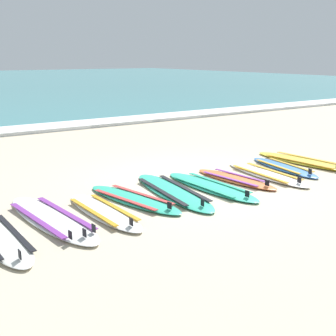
% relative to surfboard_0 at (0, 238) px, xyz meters
% --- Properties ---
extents(ground_plane, '(80.00, 80.00, 0.00)m').
position_rel_surfboard_0_xyz_m(ground_plane, '(3.83, 0.81, -0.04)').
color(ground_plane, beige).
extents(wave_foam_strip, '(80.00, 1.38, 0.11)m').
position_rel_surfboard_0_xyz_m(wave_foam_strip, '(3.83, 8.48, 0.02)').
color(wave_foam_strip, white).
rests_on(wave_foam_strip, ground).
extents(surfboard_0, '(0.63, 2.17, 0.18)m').
position_rel_surfboard_0_xyz_m(surfboard_0, '(0.00, 0.00, 0.00)').
color(surfboard_0, silver).
rests_on(surfboard_0, ground).
extents(surfboard_1, '(0.92, 2.59, 0.18)m').
position_rel_surfboard_0_xyz_m(surfboard_1, '(0.80, 0.33, 0.00)').
color(surfboard_1, white).
rests_on(surfboard_1, ground).
extents(surfboard_2, '(0.62, 2.10, 0.18)m').
position_rel_surfboard_0_xyz_m(surfboard_2, '(1.57, 0.16, 0.00)').
color(surfboard_2, white).
rests_on(surfboard_2, ground).
extents(surfboard_3, '(1.00, 2.21, 0.18)m').
position_rel_surfboard_0_xyz_m(surfboard_3, '(2.25, 0.43, -0.00)').
color(surfboard_3, '#2DB793').
rests_on(surfboard_3, ground).
extents(surfboard_4, '(0.87, 2.57, 0.18)m').
position_rel_surfboard_0_xyz_m(surfboard_4, '(3.04, 0.42, -0.00)').
color(surfboard_4, '#2DB793').
rests_on(surfboard_4, ground).
extents(surfboard_5, '(0.73, 2.35, 0.18)m').
position_rel_surfboard_0_xyz_m(surfboard_5, '(3.79, 0.28, -0.00)').
color(surfboard_5, '#2DB793').
rests_on(surfboard_5, ground).
extents(surfboard_6, '(0.73, 1.97, 0.18)m').
position_rel_surfboard_0_xyz_m(surfboard_6, '(4.50, 0.40, 0.00)').
color(surfboard_6, orange).
rests_on(surfboard_6, ground).
extents(surfboard_7, '(0.65, 2.25, 0.18)m').
position_rel_surfboard_0_xyz_m(surfboard_7, '(5.27, 0.32, -0.00)').
color(surfboard_7, white).
rests_on(surfboard_7, ground).
extents(surfboard_8, '(0.73, 2.02, 0.18)m').
position_rel_surfboard_0_xyz_m(surfboard_8, '(6.00, 0.51, 0.00)').
color(surfboard_8, '#3875CC').
rests_on(surfboard_8, ground).
extents(surfboard_9, '(0.90, 2.55, 0.18)m').
position_rel_surfboard_0_xyz_m(surfboard_9, '(6.80, 0.62, 0.00)').
color(surfboard_9, yellow).
rests_on(surfboard_9, ground).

